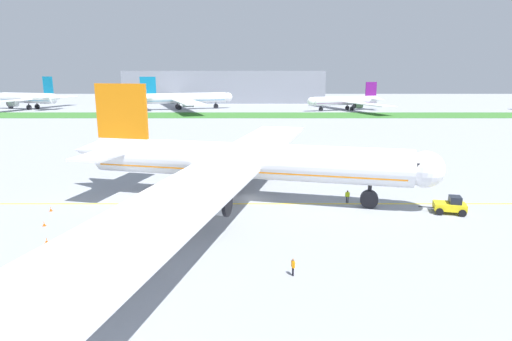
{
  "coord_description": "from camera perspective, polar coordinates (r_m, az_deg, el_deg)",
  "views": [
    {
      "loc": [
        0.84,
        -58.15,
        17.27
      ],
      "look_at": [
        1.01,
        2.77,
        3.41
      ],
      "focal_mm": 30.39,
      "sensor_mm": 36.0,
      "label": 1
    }
  ],
  "objects": [
    {
      "name": "ground_plane",
      "position": [
        60.67,
        -0.95,
        -3.72
      ],
      "size": [
        600.0,
        600.0,
        0.0
      ],
      "primitive_type": "plane",
      "color": "#9399A0",
      "rests_on": "ground"
    },
    {
      "name": "ground_crew_wingwalker_starboard",
      "position": [
        58.53,
        14.0,
        -3.64
      ],
      "size": [
        0.45,
        0.56,
        1.76
      ],
      "color": "black",
      "rests_on": "ground"
    },
    {
      "name": "parked_airliner_far_left",
      "position": [
        234.07,
        -27.86,
        8.4
      ],
      "size": [
        36.64,
        56.83,
        15.35
      ],
      "color": "white",
      "rests_on": "ground"
    },
    {
      "name": "pushback_tug",
      "position": [
        59.47,
        24.09,
        -4.2
      ],
      "size": [
        5.66,
        3.32,
        2.23
      ],
      "color": "yellow",
      "rests_on": "ground"
    },
    {
      "name": "parked_airliner_far_centre",
      "position": [
        210.39,
        -9.73,
        9.34
      ],
      "size": [
        46.16,
        74.92,
        15.27
      ],
      "color": "white",
      "rests_on": "ground"
    },
    {
      "name": "traffic_cone_starboard_wing",
      "position": [
        55.72,
        -26.26,
        -6.31
      ],
      "size": [
        0.36,
        0.36,
        0.58
      ],
      "color": "#F2590C",
      "rests_on": "ground"
    },
    {
      "name": "service_truck_baggage_loader",
      "position": [
        107.79,
        -18.09,
        3.84
      ],
      "size": [
        5.74,
        4.1,
        3.04
      ],
      "color": "white",
      "rests_on": "ground"
    },
    {
      "name": "grass_median_strip",
      "position": [
        179.05,
        -0.43,
        7.3
      ],
      "size": [
        320.0,
        24.0,
        0.1
      ],
      "primitive_type": "cube",
      "color": "#38722D",
      "rests_on": "ground"
    },
    {
      "name": "apron_taxi_line",
      "position": [
        58.33,
        -0.98,
        -4.4
      ],
      "size": [
        280.0,
        0.36,
        0.01
      ],
      "primitive_type": "cube",
      "color": "yellow",
      "rests_on": "ground"
    },
    {
      "name": "ground_crew_marshaller_front",
      "position": [
        59.72,
        11.8,
        -3.21
      ],
      "size": [
        0.61,
        0.31,
        1.75
      ],
      "color": "black",
      "rests_on": "ground"
    },
    {
      "name": "ground_crew_wingwalker_port",
      "position": [
        38.45,
        4.76,
        -12.33
      ],
      "size": [
        0.32,
        0.54,
        1.58
      ],
      "color": "black",
      "rests_on": "ground"
    },
    {
      "name": "terminal_building",
      "position": [
        255.69,
        -4.29,
        10.93
      ],
      "size": [
        113.55,
        20.0,
        18.0
      ],
      "primitive_type": "cube",
      "color": "gray",
      "rests_on": "ground"
    },
    {
      "name": "traffic_cone_port_wing",
      "position": [
        61.12,
        -25.55,
        -4.61
      ],
      "size": [
        0.36,
        0.36,
        0.58
      ],
      "color": "#F2590C",
      "rests_on": "ground"
    },
    {
      "name": "traffic_cone_near_nose",
      "position": [
        50.23,
        -26.0,
        -8.31
      ],
      "size": [
        0.36,
        0.36,
        0.58
      ],
      "color": "#F2590C",
      "rests_on": "ground"
    },
    {
      "name": "parked_airliner_far_right",
      "position": [
        206.32,
        11.65,
        8.97
      ],
      "size": [
        37.82,
        61.19,
        12.83
      ],
      "color": "white",
      "rests_on": "ground"
    },
    {
      "name": "airliner_foreground",
      "position": [
        59.39,
        -2.28,
        1.21
      ],
      "size": [
        51.32,
        83.44,
        15.72
      ],
      "color": "white",
      "rests_on": "ground"
    }
  ]
}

